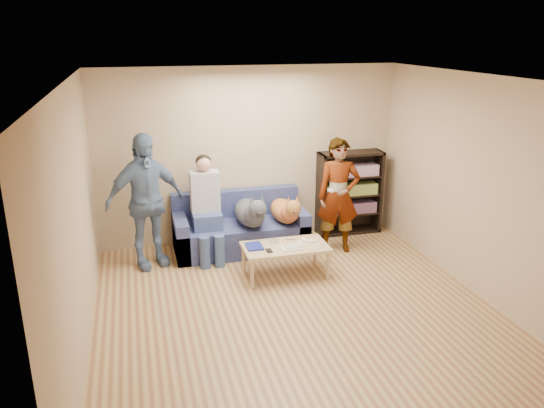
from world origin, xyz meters
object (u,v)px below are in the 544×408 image
object	(u,v)px
dog_tan	(286,211)
person_seated	(206,204)
sofa	(240,230)
notebook_blue	(254,246)
bookshelf	(349,191)
person_standing_left	(145,201)
camera_silver	(274,241)
coffee_table	(285,249)
person_standing_right	(338,196)
dog_gray	(251,213)

from	to	relation	value
dog_tan	person_seated	bearing A→B (deg)	174.83
dog_tan	sofa	bearing A→B (deg)	160.12
notebook_blue	sofa	size ratio (longest dim) A/B	0.14
bookshelf	notebook_blue	bearing A→B (deg)	-145.82
person_standing_left	sofa	world-z (taller)	person_standing_left
notebook_blue	camera_silver	size ratio (longest dim) A/B	2.36
person_standing_left	notebook_blue	size ratio (longest dim) A/B	7.04
camera_silver	coffee_table	distance (m)	0.18
notebook_blue	person_seated	size ratio (longest dim) A/B	0.18
notebook_blue	camera_silver	xyz separation A→B (m)	(0.28, 0.07, 0.01)
person_standing_left	dog_tan	distance (m)	1.97
sofa	person_seated	world-z (taller)	person_seated
person_standing_right	dog_gray	xyz separation A→B (m)	(-1.24, 0.17, -0.20)
person_standing_left	dog_gray	xyz separation A→B (m)	(1.43, -0.00, -0.28)
person_standing_left	dog_gray	distance (m)	1.46
person_seated	coffee_table	xyz separation A→B (m)	(0.88, -0.92, -0.40)
notebook_blue	bookshelf	bearing A→B (deg)	34.18
person_standing_right	notebook_blue	world-z (taller)	person_standing_right
person_seated	dog_gray	xyz separation A→B (m)	(0.61, -0.12, -0.14)
notebook_blue	camera_silver	world-z (taller)	camera_silver
camera_silver	dog_tan	xyz separation A→B (m)	(0.36, 0.70, 0.16)
person_standing_left	dog_gray	size ratio (longest dim) A/B	1.47
sofa	bookshelf	world-z (taller)	bookshelf
person_standing_right	person_seated	bearing A→B (deg)	-176.72
bookshelf	camera_silver	bearing A→B (deg)	-142.86
bookshelf	sofa	bearing A→B (deg)	-172.60
person_seated	dog_tan	xyz separation A→B (m)	(1.12, -0.10, -0.17)
notebook_blue	coffee_table	world-z (taller)	notebook_blue
notebook_blue	person_seated	xyz separation A→B (m)	(-0.48, 0.87, 0.34)
camera_silver	dog_tan	world-z (taller)	dog_tan
camera_silver	dog_tan	bearing A→B (deg)	62.52
sofa	person_standing_left	bearing A→B (deg)	-169.34
camera_silver	dog_gray	xyz separation A→B (m)	(-0.15, 0.68, 0.18)
sofa	dog_tan	size ratio (longest dim) A/B	1.67
person_standing_left	notebook_blue	bearing A→B (deg)	-49.73
notebook_blue	dog_tan	xyz separation A→B (m)	(0.64, 0.77, 0.17)
dog_gray	bookshelf	bearing A→B (deg)	16.00
dog_tan	bookshelf	size ratio (longest dim) A/B	0.87
sofa	bookshelf	bearing A→B (deg)	7.40
dog_tan	person_standing_left	bearing A→B (deg)	-179.44
person_standing_right	coffee_table	size ratio (longest dim) A/B	1.50
camera_silver	person_standing_left	bearing A→B (deg)	156.73
person_standing_left	notebook_blue	xyz separation A→B (m)	(1.30, -0.75, -0.48)
coffee_table	notebook_blue	bearing A→B (deg)	172.87
camera_silver	bookshelf	size ratio (longest dim) A/B	0.08
dog_gray	coffee_table	world-z (taller)	dog_gray
person_seated	coffee_table	world-z (taller)	person_seated
person_standing_right	person_standing_left	distance (m)	2.67
person_standing_left	coffee_table	distance (m)	1.96
coffee_table	bookshelf	world-z (taller)	bookshelf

